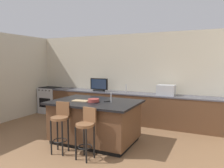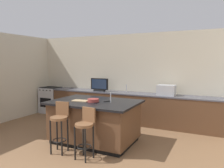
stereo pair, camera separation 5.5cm
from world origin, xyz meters
The scene contains 14 objects.
wall_back centered at (0.00, 4.47, 1.34)m, with size 7.50×0.12×2.68m, color beige.
counter_back centered at (-0.12, 4.09, 0.45)m, with size 5.23×0.62×0.90m.
kitchen_island centered at (-0.21, 2.25, 0.48)m, with size 1.96×1.35×0.94m.
range_oven centered at (-3.09, 4.09, 0.46)m, with size 0.70×0.63×0.92m.
microwave centered at (1.01, 4.09, 1.04)m, with size 0.48×0.36×0.29m, color #B7BABF.
tv_monitor centered at (-1.08, 4.04, 1.09)m, with size 0.59×0.16×0.40m.
sink_faucet_back centered at (-0.22, 4.19, 1.02)m, with size 0.02×0.02×0.24m, color #B2B2B7.
sink_faucet_island centered at (0.20, 2.25, 1.05)m, with size 0.02×0.02×0.22m, color #B2B2B7.
bar_stool_left centered at (-0.54, 1.43, 0.62)m, with size 0.34×0.36×1.02m.
bar_stool_right centered at (0.08, 1.41, 0.58)m, with size 0.34×0.35×0.96m.
fruit_bowl centered at (-0.19, 2.15, 0.97)m, with size 0.25×0.25×0.07m, color #993833.
cell_phone centered at (-0.06, 2.09, 0.94)m, with size 0.07×0.15×0.01m, color black.
tv_remote centered at (0.07, 2.32, 0.95)m, with size 0.04×0.17×0.02m, color black.
cutting_board centered at (-0.49, 2.11, 0.95)m, with size 0.37×0.20×0.02m, color tan.
Camera 2 is at (2.27, -1.98, 1.83)m, focal length 35.18 mm.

